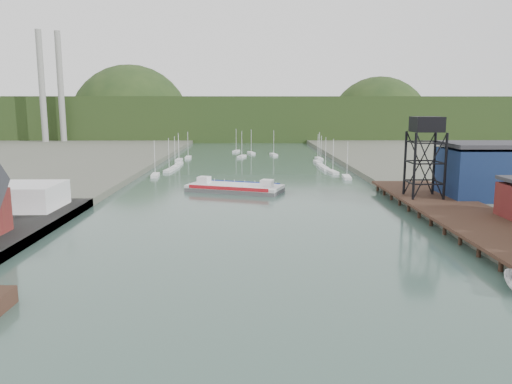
{
  "coord_description": "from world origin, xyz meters",
  "views": [
    {
      "loc": [
        0.14,
        -40.53,
        19.96
      ],
      "look_at": [
        1.26,
        53.21,
        4.0
      ],
      "focal_mm": 35.0,
      "sensor_mm": 36.0,
      "label": 1
    }
  ],
  "objects": [
    {
      "name": "east_pier",
      "position": [
        37.0,
        45.0,
        1.9
      ],
      "size": [
        14.0,
        70.0,
        2.45
      ],
      "color": "black",
      "rests_on": "ground"
    },
    {
      "name": "lift_tower",
      "position": [
        35.0,
        58.0,
        15.65
      ],
      "size": [
        6.5,
        6.5,
        16.0
      ],
      "color": "black",
      "rests_on": "east_pier"
    },
    {
      "name": "distant_hills",
      "position": [
        -3.98,
        301.35,
        10.38
      ],
      "size": [
        500.0,
        120.0,
        80.0
      ],
      "color": "#1D3116",
      "rests_on": "ground"
    },
    {
      "name": "white_shed",
      "position": [
        -44.0,
        50.0,
        3.85
      ],
      "size": [
        18.0,
        12.0,
        4.5
      ],
      "primitive_type": "cube",
      "color": "silver",
      "rests_on": "west_quay"
    },
    {
      "name": "ground",
      "position": [
        0.0,
        0.0,
        0.0
      ],
      "size": [
        600.0,
        600.0,
        0.0
      ],
      "primitive_type": "plane",
      "color": "#314C46",
      "rests_on": "ground"
    },
    {
      "name": "smokestacks",
      "position": [
        -106.0,
        232.5,
        30.0
      ],
      "size": [
        11.2,
        8.2,
        60.0
      ],
      "color": "gray",
      "rests_on": "ground"
    },
    {
      "name": "chain_ferry",
      "position": [
        -3.52,
        77.54,
        0.93
      ],
      "size": [
        24.2,
        16.05,
        3.24
      ],
      "rotation": [
        0.0,
        0.0,
        -0.34
      ],
      "color": "#525255",
      "rests_on": "ground"
    },
    {
      "name": "blue_shed",
      "position": [
        50.0,
        60.0,
        7.06
      ],
      "size": [
        20.5,
        14.5,
        11.3
      ],
      "color": "#0E1C3E",
      "rests_on": "east_land"
    },
    {
      "name": "marina_sailboats",
      "position": [
        0.08,
        138.46,
        0.35
      ],
      "size": [
        57.71,
        92.65,
        0.9
      ],
      "color": "silver",
      "rests_on": "ground"
    }
  ]
}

